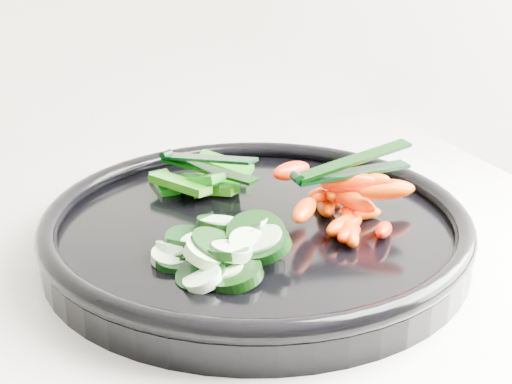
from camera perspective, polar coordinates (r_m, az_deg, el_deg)
name	(u,v)px	position (r m, az deg, el deg)	size (l,w,h in m)	color
veggie_tray	(256,228)	(0.63, 0.00, -2.92)	(0.47, 0.47, 0.04)	black
cucumber_pile	(215,248)	(0.57, -3.28, -4.46)	(0.12, 0.12, 0.04)	black
carrot_pile	(344,200)	(0.63, 7.08, -0.64)	(0.14, 0.14, 0.05)	#FF1600
pepper_pile	(201,181)	(0.70, -4.42, 0.85)	(0.11, 0.10, 0.04)	#1C6B0A
tong_carrot	(350,167)	(0.62, 7.50, 1.98)	(0.11, 0.02, 0.02)	black
tong_pepper	(205,163)	(0.69, -4.08, 2.30)	(0.07, 0.10, 0.02)	black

